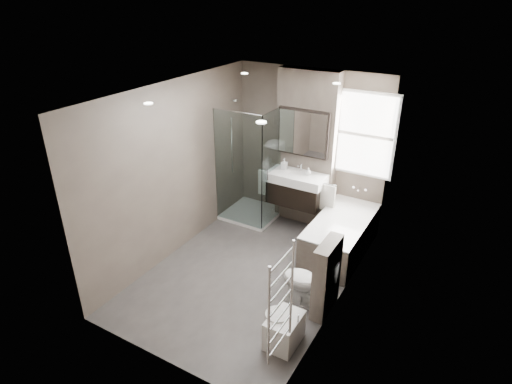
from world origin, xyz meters
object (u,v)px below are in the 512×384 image
Objects in this scene: vanity at (296,188)px; bathtub at (341,234)px; toilet at (307,282)px; bidet at (284,329)px.

vanity is 1.07m from bathtub.
vanity is at bearing 160.63° from bathtub.
toilet is 1.40× the size of bidet.
bathtub is at bearing -19.37° from vanity.
bathtub is 2.35× the size of toilet.
vanity reaches higher than toilet.
vanity is 1.98m from toilet.
bathtub is 1.36m from toilet.
bidet is at bearing -67.36° from vanity.
vanity reaches higher than bathtub.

